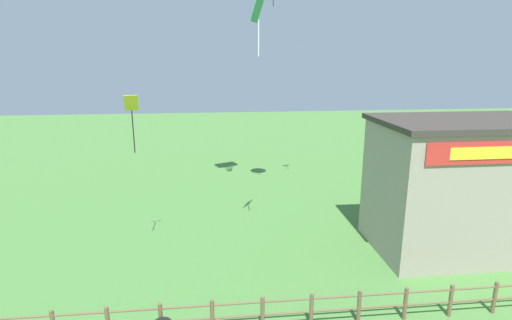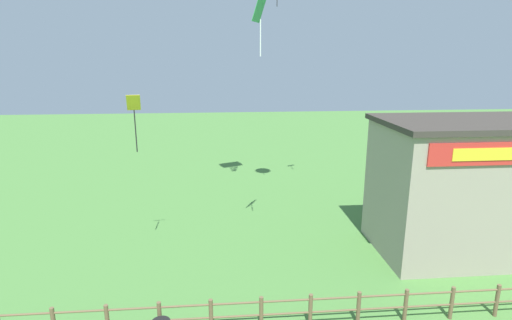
% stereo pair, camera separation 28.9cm
% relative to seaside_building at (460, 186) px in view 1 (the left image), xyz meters
% --- Properties ---
extents(wooden_fence, '(20.14, 0.14, 1.23)m').
position_rel_seaside_building_xyz_m(wooden_fence, '(-9.83, -4.94, -2.45)').
color(wooden_fence, brown).
rests_on(wooden_fence, ground_plane).
extents(seaside_building, '(7.89, 5.06, 6.24)m').
position_rel_seaside_building_xyz_m(seaside_building, '(0.00, 0.00, 0.00)').
color(seaside_building, gray).
rests_on(seaside_building, ground_plane).
extents(kite_green_diamond, '(0.80, 1.09, 2.68)m').
position_rel_seaside_building_xyz_m(kite_green_diamond, '(-9.33, 0.62, 7.67)').
color(kite_green_diamond, green).
extents(kite_yellow_diamond, '(0.63, 0.52, 2.47)m').
position_rel_seaside_building_xyz_m(kite_yellow_diamond, '(-14.68, 0.70, 3.50)').
color(kite_yellow_diamond, yellow).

